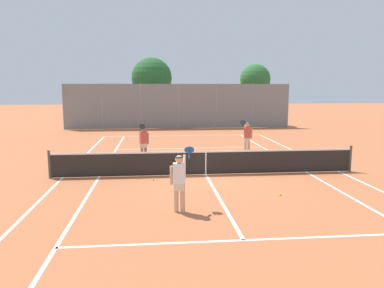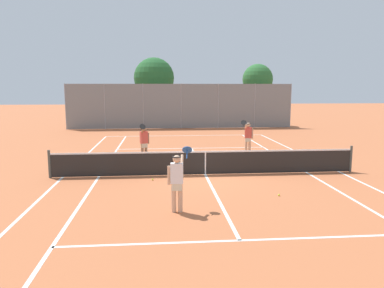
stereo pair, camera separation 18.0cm
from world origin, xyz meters
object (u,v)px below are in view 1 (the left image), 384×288
object	(u,v)px
player_far_left	(144,141)
tree_behind_right	(256,80)
tree_behind_left	(151,79)
player_far_right	(247,136)
tennis_net	(206,162)
player_near_side	(179,179)
loose_tennis_ball_0	(280,195)
loose_tennis_ball_1	(153,180)

from	to	relation	value
player_far_left	tree_behind_right	xyz separation A→B (m)	(9.56, 15.88, 3.09)
tree_behind_left	tree_behind_right	distance (m)	9.36
tree_behind_right	tree_behind_left	bearing A→B (deg)	175.96
player_far_right	tree_behind_left	bearing A→B (deg)	108.39
tennis_net	player_near_side	xyz separation A→B (m)	(-1.31, -4.31, 0.42)
player_near_side	player_far_left	distance (m)	7.49
tennis_net	loose_tennis_ball_0	distance (m)	3.70
player_near_side	player_far_left	size ratio (longest dim) A/B	1.00
loose_tennis_ball_1	tree_behind_left	size ratio (longest dim) A/B	0.01
player_far_right	tree_behind_left	size ratio (longest dim) A/B	0.30
tree_behind_left	loose_tennis_ball_0	bearing A→B (deg)	-79.40
tennis_net	tree_behind_right	world-z (taller)	tree_behind_right
player_near_side	loose_tennis_ball_1	xyz separation A→B (m)	(-0.74, 3.59, -0.89)
player_near_side	player_far_left	world-z (taller)	same
tennis_net	tree_behind_right	distance (m)	20.54
tennis_net	tree_behind_left	world-z (taller)	tree_behind_left
player_far_left	tennis_net	bearing A→B (deg)	-50.94
player_far_left	loose_tennis_ball_1	bearing A→B (deg)	-83.29
tennis_net	loose_tennis_ball_0	xyz separation A→B (m)	(1.98, -3.09, -0.48)
tree_behind_right	loose_tennis_ball_0	bearing A→B (deg)	-102.98
loose_tennis_ball_0	loose_tennis_ball_1	size ratio (longest dim) A/B	1.00
player_far_right	tree_behind_right	world-z (taller)	tree_behind_right
loose_tennis_ball_0	player_far_right	bearing A→B (deg)	84.08
player_far_left	loose_tennis_ball_1	distance (m)	3.93
player_near_side	player_far_right	distance (m)	9.69
tennis_net	player_far_right	xyz separation A→B (m)	(2.76, 4.48, 0.42)
player_far_right	tree_behind_left	world-z (taller)	tree_behind_left
player_far_right	tree_behind_right	distance (m)	15.42
tennis_net	tree_behind_left	bearing A→B (deg)	96.60
player_near_side	player_far_left	bearing A→B (deg)	99.13
player_near_side	player_far_right	size ratio (longest dim) A/B	1.00
loose_tennis_ball_0	player_near_side	bearing A→B (deg)	-159.62
loose_tennis_ball_1	tree_behind_left	world-z (taller)	tree_behind_left
loose_tennis_ball_0	tree_behind_left	size ratio (longest dim) A/B	0.01
player_far_left	player_far_right	bearing A→B (deg)	14.87
tennis_net	loose_tennis_ball_0	bearing A→B (deg)	-57.36
tree_behind_left	tree_behind_right	bearing A→B (deg)	-4.04
player_far_right	loose_tennis_ball_1	world-z (taller)	player_far_right
player_far_right	loose_tennis_ball_0	size ratio (longest dim) A/B	26.88
player_far_left	loose_tennis_ball_0	bearing A→B (deg)	-54.02
loose_tennis_ball_0	tree_behind_left	bearing A→B (deg)	100.60
player_near_side	loose_tennis_ball_0	world-z (taller)	player_near_side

